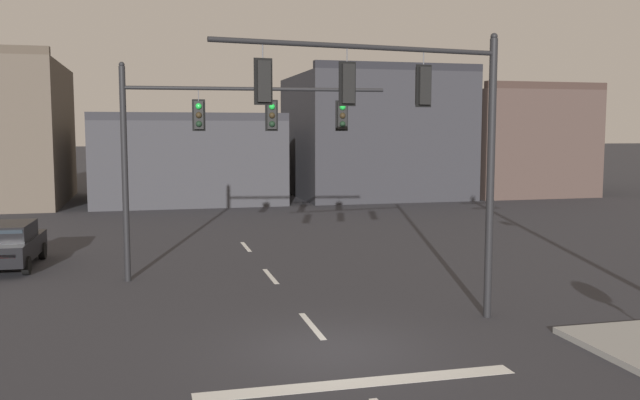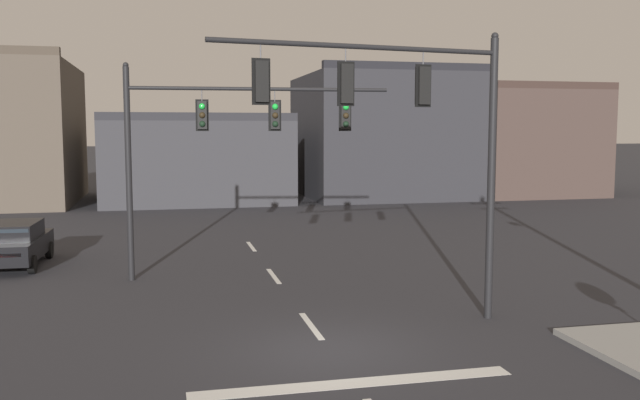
{
  "view_description": "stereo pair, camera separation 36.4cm",
  "coord_description": "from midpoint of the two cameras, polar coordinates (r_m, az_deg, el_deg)",
  "views": [
    {
      "loc": [
        -3.86,
        -14.25,
        4.88
      ],
      "look_at": [
        0.41,
        2.81,
        3.08
      ],
      "focal_mm": 38.45,
      "sensor_mm": 36.0,
      "label": 1
    },
    {
      "loc": [
        -3.5,
        -14.34,
        4.88
      ],
      "look_at": [
        0.41,
        2.81,
        3.08
      ],
      "focal_mm": 38.45,
      "sensor_mm": 36.0,
      "label": 2
    }
  ],
  "objects": [
    {
      "name": "ground_plane",
      "position": [
        15.55,
        0.38,
        -12.44
      ],
      "size": [
        400.0,
        400.0,
        0.0
      ],
      "primitive_type": "plane",
      "color": "#2B2B30"
    },
    {
      "name": "building_row",
      "position": [
        49.71,
        -3.93,
        4.87
      ],
      "size": [
        46.66,
        13.37,
        9.71
      ],
      "color": "brown",
      "rests_on": "ground"
    },
    {
      "name": "signal_mast_far_side",
      "position": [
        22.6,
        -9.45,
        5.5
      ],
      "size": [
        8.58,
        0.8,
        7.01
      ],
      "color": "black",
      "rests_on": "ground"
    },
    {
      "name": "lane_centreline",
      "position": [
        17.4,
        -1.29,
        -10.42
      ],
      "size": [
        0.16,
        26.4,
        0.01
      ],
      "color": "silver",
      "rests_on": "ground"
    },
    {
      "name": "stop_bar_paint",
      "position": [
        13.73,
        2.53,
        -14.96
      ],
      "size": [
        6.4,
        0.5,
        0.01
      ],
      "primitive_type": "cube",
      "color": "silver",
      "rests_on": "ground"
    },
    {
      "name": "car_lot_nearside",
      "position": [
        26.74,
        -24.85,
        -3.34
      ],
      "size": [
        2.04,
        4.51,
        1.61
      ],
      "color": "black",
      "rests_on": "ground"
    },
    {
      "name": "signal_mast_near_side",
      "position": [
        16.81,
        7.07,
        6.63
      ],
      "size": [
        7.34,
        1.18,
        7.31
      ],
      "color": "black",
      "rests_on": "ground"
    }
  ]
}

